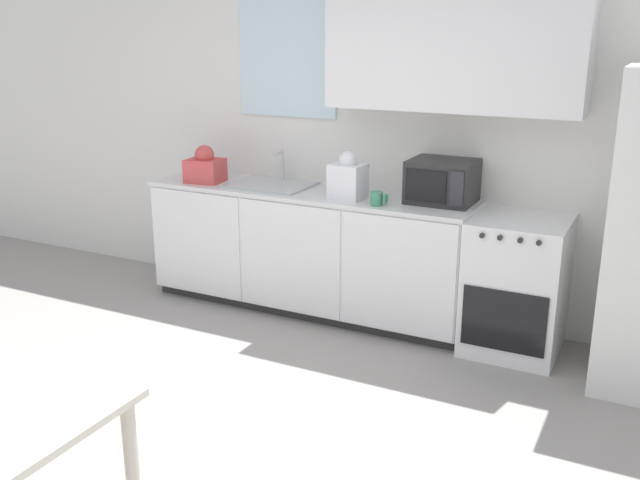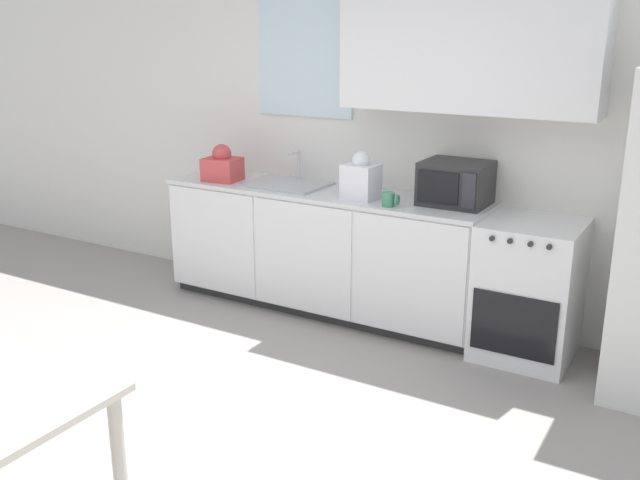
% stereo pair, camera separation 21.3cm
% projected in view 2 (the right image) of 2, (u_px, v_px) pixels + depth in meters
% --- Properties ---
extents(ground_plane, '(12.00, 12.00, 0.00)m').
position_uv_depth(ground_plane, '(188.00, 457.00, 3.57)').
color(ground_plane, gray).
extents(wall_back, '(12.00, 0.38, 2.70)m').
position_uv_depth(wall_back, '(405.00, 116.00, 5.03)').
color(wall_back, silver).
rests_on(wall_back, ground_plane).
extents(kitchen_counter, '(2.48, 0.61, 0.92)m').
position_uv_depth(kitchen_counter, '(323.00, 250.00, 5.32)').
color(kitchen_counter, '#333333').
rests_on(kitchen_counter, ground_plane).
extents(oven_range, '(0.60, 0.64, 0.90)m').
position_uv_depth(oven_range, '(529.00, 290.00, 4.57)').
color(oven_range, white).
rests_on(oven_range, ground_plane).
extents(kitchen_sink, '(0.61, 0.46, 0.24)m').
position_uv_depth(kitchen_sink, '(286.00, 183.00, 5.35)').
color(kitchen_sink, '#B7BABC').
rests_on(kitchen_sink, kitchen_counter).
extents(microwave, '(0.43, 0.38, 0.29)m').
position_uv_depth(microwave, '(456.00, 183.00, 4.74)').
color(microwave, '#282828').
rests_on(microwave, kitchen_counter).
extents(coffee_mug, '(0.12, 0.08, 0.09)m').
position_uv_depth(coffee_mug, '(389.00, 199.00, 4.70)').
color(coffee_mug, '#3F8C66').
rests_on(coffee_mug, kitchen_counter).
extents(grocery_bag_0, '(0.29, 0.25, 0.28)m').
position_uv_depth(grocery_bag_0, '(222.00, 166.00, 5.48)').
color(grocery_bag_0, '#D14C4C').
rests_on(grocery_bag_0, kitchen_counter).
extents(grocery_bag_1, '(0.24, 0.21, 0.33)m').
position_uv_depth(grocery_bag_1, '(361.00, 179.00, 4.88)').
color(grocery_bag_1, white).
rests_on(grocery_bag_1, kitchen_counter).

